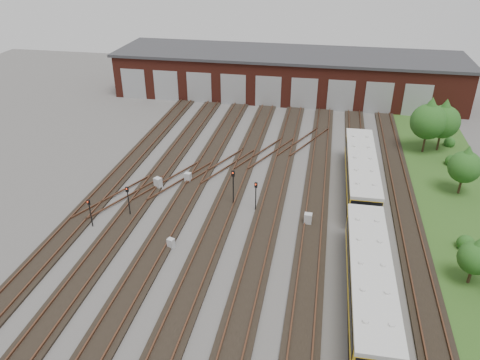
# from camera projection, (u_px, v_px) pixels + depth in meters

# --- Properties ---
(ground) EXTENTS (120.00, 120.00, 0.00)m
(ground) POSITION_uv_depth(u_px,v_px,m) (233.00, 250.00, 36.80)
(ground) COLOR #403D3B
(ground) RESTS_ON ground
(track_network) EXTENTS (30.40, 70.00, 0.33)m
(track_network) POSITION_uv_depth(u_px,v_px,m) (232.00, 244.00, 37.29)
(track_network) COLOR black
(track_network) RESTS_ON ground
(maintenance_shed) EXTENTS (51.00, 12.50, 6.35)m
(maintenance_shed) POSITION_uv_depth(u_px,v_px,m) (287.00, 74.00, 69.85)
(maintenance_shed) COLOR #551E15
(maintenance_shed) RESTS_ON ground
(grass_verge) EXTENTS (8.00, 55.00, 0.05)m
(grass_verge) POSITION_uv_depth(u_px,v_px,m) (461.00, 208.00, 42.25)
(grass_verge) COLOR #254B19
(grass_verge) RESTS_ON ground
(metro_train) EXTENTS (2.86, 46.86, 3.06)m
(metro_train) POSITION_uv_depth(u_px,v_px,m) (369.00, 283.00, 30.58)
(metro_train) COLOR black
(metro_train) RESTS_ON ground
(signal_mast_0) EXTENTS (0.27, 0.25, 2.62)m
(signal_mast_0) POSITION_uv_depth(u_px,v_px,m) (90.00, 209.00, 38.96)
(signal_mast_0) COLOR black
(signal_mast_0) RESTS_ON ground
(signal_mast_1) EXTENTS (0.24, 0.22, 2.89)m
(signal_mast_1) POSITION_uv_depth(u_px,v_px,m) (128.00, 198.00, 40.35)
(signal_mast_1) COLOR black
(signal_mast_1) RESTS_ON ground
(signal_mast_2) EXTENTS (0.28, 0.27, 3.51)m
(signal_mast_2) POSITION_uv_depth(u_px,v_px,m) (233.00, 183.00, 41.79)
(signal_mast_2) COLOR black
(signal_mast_2) RESTS_ON ground
(signal_mast_3) EXTENTS (0.26, 0.25, 2.82)m
(signal_mast_3) POSITION_uv_depth(u_px,v_px,m) (256.00, 192.00, 41.20)
(signal_mast_3) COLOR black
(signal_mast_3) RESTS_ON ground
(relay_cabinet_0) EXTENTS (0.68, 0.59, 1.02)m
(relay_cabinet_0) POSITION_uv_depth(u_px,v_px,m) (188.00, 178.00, 46.46)
(relay_cabinet_0) COLOR #AAACAF
(relay_cabinet_0) RESTS_ON ground
(relay_cabinet_1) EXTENTS (0.85, 0.80, 1.13)m
(relay_cabinet_1) POSITION_uv_depth(u_px,v_px,m) (158.00, 183.00, 45.33)
(relay_cabinet_1) COLOR #AAACAF
(relay_cabinet_1) RESTS_ON ground
(relay_cabinet_2) EXTENTS (0.63, 0.58, 0.86)m
(relay_cabinet_2) POSITION_uv_depth(u_px,v_px,m) (171.00, 243.00, 36.87)
(relay_cabinet_2) COLOR #AAACAF
(relay_cabinet_2) RESTS_ON ground
(relay_cabinet_3) EXTENTS (0.56, 0.47, 0.90)m
(relay_cabinet_3) POSITION_uv_depth(u_px,v_px,m) (352.00, 144.00, 53.93)
(relay_cabinet_3) COLOR #AAACAF
(relay_cabinet_3) RESTS_ON ground
(relay_cabinet_4) EXTENTS (0.67, 0.57, 1.08)m
(relay_cabinet_4) POSITION_uv_depth(u_px,v_px,m) (308.00, 219.00, 39.74)
(relay_cabinet_4) COLOR #AAACAF
(relay_cabinet_4) RESTS_ON ground
(tree_0) EXTENTS (3.90, 3.90, 6.46)m
(tree_0) POSITION_uv_depth(u_px,v_px,m) (429.00, 118.00, 51.04)
(tree_0) COLOR #332517
(tree_0) RESTS_ON ground
(tree_1) EXTENTS (3.02, 3.02, 5.00)m
(tree_1) POSITION_uv_depth(u_px,v_px,m) (466.00, 163.00, 43.17)
(tree_1) COLOR #332517
(tree_1) RESTS_ON ground
(tree_2) EXTENTS (3.70, 3.70, 6.13)m
(tree_2) POSITION_uv_depth(u_px,v_px,m) (444.00, 118.00, 51.53)
(tree_2) COLOR #332517
(tree_2) RESTS_ON ground
(tree_3) EXTENTS (2.36, 2.36, 3.91)m
(tree_3) POSITION_uv_depth(u_px,v_px,m) (476.00, 255.00, 32.21)
(tree_3) COLOR #332517
(tree_3) RESTS_ON ground
(bush_0) EXTENTS (1.36, 1.36, 1.36)m
(bush_0) POSITION_uv_depth(u_px,v_px,m) (466.00, 241.00, 36.68)
(bush_0) COLOR #134212
(bush_0) RESTS_ON ground
(bush_1) EXTENTS (1.36, 1.36, 1.36)m
(bush_1) POSITION_uv_depth(u_px,v_px,m) (452.00, 159.00, 49.74)
(bush_1) COLOR #134212
(bush_1) RESTS_ON ground
(bush_2) EXTENTS (1.26, 1.26, 1.26)m
(bush_2) POSITION_uv_depth(u_px,v_px,m) (450.00, 141.00, 54.17)
(bush_2) COLOR #134212
(bush_2) RESTS_ON ground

